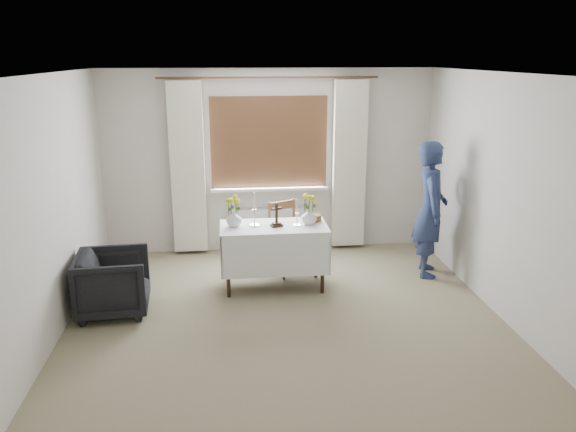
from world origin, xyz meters
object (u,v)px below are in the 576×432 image
object	(u,v)px
altar_table	(274,257)
armchair	(113,283)
wooden_cross	(277,215)
flower_vase_left	(234,218)
wooden_chair	(289,238)
flower_vase_right	(309,216)
person	(430,209)

from	to	relation	value
altar_table	armchair	xyz separation A→B (m)	(-1.75, -0.50, -0.04)
wooden_cross	flower_vase_left	bearing A→B (deg)	150.74
wooden_chair	flower_vase_right	bearing A→B (deg)	-91.48
person	armchair	bearing A→B (deg)	113.97
wooden_chair	armchair	world-z (taller)	wooden_chair
wooden_cross	flower_vase_left	size ratio (longest dim) A/B	1.48
wooden_cross	flower_vase_right	size ratio (longest dim) A/B	1.47
flower_vase_left	flower_vase_right	size ratio (longest dim) A/B	0.99
wooden_cross	flower_vase_right	bearing A→B (deg)	-15.51
flower_vase_left	flower_vase_right	distance (m)	0.87
altar_table	armchair	distance (m)	1.82
altar_table	flower_vase_right	xyz separation A→B (m)	(0.41, 0.02, 0.48)
altar_table	flower_vase_left	distance (m)	0.66
wooden_chair	person	size ratio (longest dim) A/B	0.54
wooden_cross	flower_vase_right	xyz separation A→B (m)	(0.38, 0.05, -0.04)
wooden_chair	flower_vase_left	distance (m)	0.90
flower_vase_left	flower_vase_right	world-z (taller)	flower_vase_right
person	wooden_cross	world-z (taller)	person
armchair	person	xyz separation A→B (m)	(3.70, 0.72, 0.50)
armchair	flower_vase_right	xyz separation A→B (m)	(2.17, 0.51, 0.52)
altar_table	flower_vase_left	world-z (taller)	flower_vase_left
person	flower_vase_left	bearing A→B (deg)	107.64
armchair	person	world-z (taller)	person
flower_vase_right	wooden_chair	bearing A→B (deg)	113.11
altar_table	armchair	size ratio (longest dim) A/B	1.68
armchair	wooden_cross	size ratio (longest dim) A/B	2.64
flower_vase_left	flower_vase_right	bearing A→B (deg)	-0.64
wooden_chair	flower_vase_left	bearing A→B (deg)	-172.56
altar_table	flower_vase_right	size ratio (longest dim) A/B	6.52
armchair	person	distance (m)	3.81
person	wooden_cross	xyz separation A→B (m)	(-1.92, -0.25, 0.06)
altar_table	wooden_cross	distance (m)	0.52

